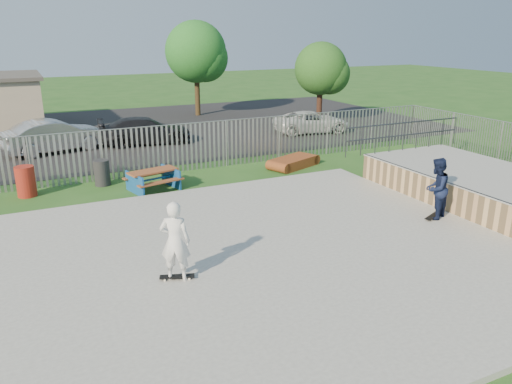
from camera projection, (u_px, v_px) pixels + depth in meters
name	position (u px, v px, depth m)	size (l,w,h in m)	color
ground	(231.00, 264.00, 12.62)	(120.00, 120.00, 0.00)	#24521C
concrete_slab	(231.00, 261.00, 12.59)	(15.00, 12.00, 0.15)	gray
quarter_pipe	(472.00, 184.00, 17.26)	(5.50, 7.05, 2.19)	tan
fence	(205.00, 176.00, 16.65)	(26.04, 16.02, 2.00)	gray
picnic_table	(153.00, 180.00, 18.39)	(2.08, 1.84, 0.75)	brown
funbox	(293.00, 162.00, 21.57)	(2.34, 1.76, 0.42)	brown
trash_bin_red	(26.00, 181.00, 17.64)	(0.66, 0.66, 1.09)	maroon
trash_bin_grey	(102.00, 173.00, 18.93)	(0.59, 0.59, 0.98)	#262628
parking_lot	(103.00, 133.00, 28.91)	(40.00, 18.00, 0.02)	black
car_silver	(55.00, 136.00, 24.04)	(1.67, 4.79, 1.58)	#AFAFB4
car_dark	(146.00, 131.00, 25.84)	(1.92, 4.73, 1.37)	black
car_white	(312.00, 122.00, 28.75)	(2.03, 4.41, 1.23)	silver
tree_mid	(196.00, 52.00, 33.66)	(4.13, 4.13, 6.36)	#42301A
tree_right	(321.00, 69.00, 31.10)	(3.26, 3.26, 5.04)	#3A2117
skateboard_a	(433.00, 217.00, 15.28)	(0.81, 0.50, 0.08)	black
skateboard_b	(177.00, 277.00, 11.52)	(0.82, 0.45, 0.08)	black
skater_navy	(436.00, 189.00, 15.01)	(0.92, 0.72, 1.89)	#121A38
skater_white	(175.00, 241.00, 11.24)	(0.69, 0.45, 1.89)	white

